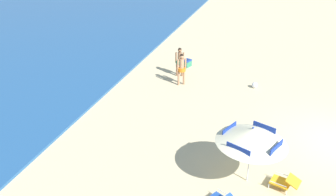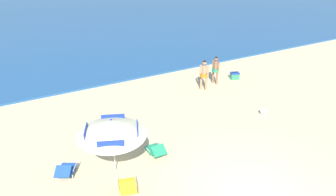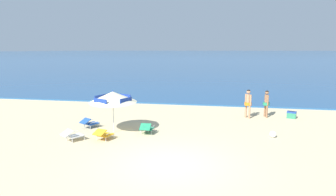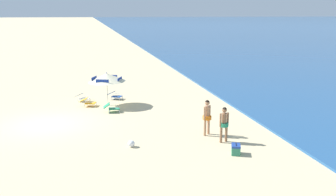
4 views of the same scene
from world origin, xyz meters
TOP-DOWN VIEW (x-y plane):
  - beach_umbrella_striped_main at (-3.29, 3.24)m, footprint 2.68×2.69m
  - lounge_chair_under_umbrella at (-3.33, 2.07)m, footprint 0.75×0.99m
  - lounge_chair_beside_umbrella at (-1.70, 3.36)m, footprint 0.59×0.91m
  - person_standing_near_shore at (3.26, 7.39)m, footprint 0.41×0.41m
  - person_standing_beside at (4.34, 7.81)m, footprint 0.39×0.46m
  - cooler_box at (5.77, 7.78)m, footprint 0.59×0.50m
  - beach_ball at (4.06, 3.79)m, footprint 0.29×0.29m

SIDE VIEW (x-z plane):
  - beach_ball at x=4.06m, z-range 0.00..0.29m
  - cooler_box at x=5.77m, z-range -0.01..0.42m
  - lounge_chair_beside_umbrella at x=-1.70m, z-range 0.01..0.53m
  - lounge_chair_under_umbrella at x=-3.33m, z-range 0.02..0.53m
  - person_standing_beside at x=4.34m, z-range 0.12..1.70m
  - person_standing_near_shore at x=3.26m, z-range 0.13..1.79m
  - beach_umbrella_striped_main at x=-3.29m, z-range 0.71..2.75m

